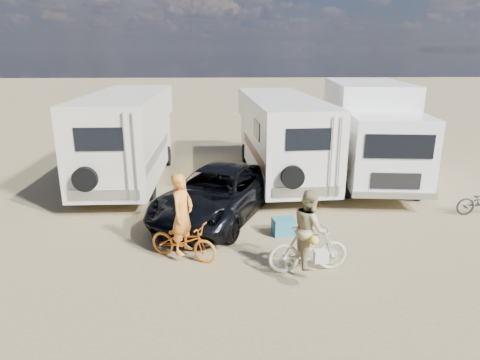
{
  "coord_description": "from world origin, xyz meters",
  "views": [
    {
      "loc": [
        -1.78,
        -8.94,
        4.8
      ],
      "look_at": [
        -1.37,
        2.48,
        1.3
      ],
      "focal_mm": 31.84,
      "sensor_mm": 36.0,
      "label": 1
    }
  ],
  "objects_px": {
    "rv_left": "(128,138)",
    "dark_suv": "(217,193)",
    "bike_man": "(183,241)",
    "rider_woman": "(309,235)",
    "cooler": "(283,226)",
    "bike_woman": "(308,249)",
    "rider_man": "(183,221)",
    "rv_main": "(281,138)",
    "crate": "(312,197)",
    "box_truck": "(370,134)"
  },
  "relations": [
    {
      "from": "dark_suv",
      "to": "bike_man",
      "type": "relative_size",
      "value": 3.06
    },
    {
      "from": "box_truck",
      "to": "rider_man",
      "type": "bearing_deg",
      "value": -130.46
    },
    {
      "from": "dark_suv",
      "to": "box_truck",
      "type": "bearing_deg",
      "value": 55.72
    },
    {
      "from": "bike_woman",
      "to": "rider_man",
      "type": "distance_m",
      "value": 2.97
    },
    {
      "from": "bike_woman",
      "to": "bike_man",
      "type": "bearing_deg",
      "value": 69.92
    },
    {
      "from": "rider_man",
      "to": "cooler",
      "type": "relative_size",
      "value": 3.33
    },
    {
      "from": "rv_left",
      "to": "dark_suv",
      "type": "height_order",
      "value": "rv_left"
    },
    {
      "from": "bike_woman",
      "to": "crate",
      "type": "bearing_deg",
      "value": -18.52
    },
    {
      "from": "rv_main",
      "to": "box_truck",
      "type": "relative_size",
      "value": 1.13
    },
    {
      "from": "rider_man",
      "to": "cooler",
      "type": "xyz_separation_m",
      "value": [
        2.57,
        1.3,
        -0.73
      ]
    },
    {
      "from": "rider_woman",
      "to": "cooler",
      "type": "bearing_deg",
      "value": 1.84
    },
    {
      "from": "box_truck",
      "to": "rider_woman",
      "type": "bearing_deg",
      "value": -111.83
    },
    {
      "from": "rv_left",
      "to": "bike_woman",
      "type": "xyz_separation_m",
      "value": [
        5.43,
        -7.15,
        -1.1
      ]
    },
    {
      "from": "dark_suv",
      "to": "bike_woman",
      "type": "relative_size",
      "value": 2.92
    },
    {
      "from": "bike_man",
      "to": "rider_woman",
      "type": "bearing_deg",
      "value": -79.87
    },
    {
      "from": "rv_main",
      "to": "dark_suv",
      "type": "distance_m",
      "value": 4.86
    },
    {
      "from": "dark_suv",
      "to": "rider_woman",
      "type": "height_order",
      "value": "rider_woman"
    },
    {
      "from": "rv_left",
      "to": "bike_man",
      "type": "distance_m",
      "value": 7.03
    },
    {
      "from": "bike_man",
      "to": "cooler",
      "type": "bearing_deg",
      "value": -38.97
    },
    {
      "from": "rv_left",
      "to": "dark_suv",
      "type": "bearing_deg",
      "value": -48.75
    },
    {
      "from": "rv_left",
      "to": "crate",
      "type": "relative_size",
      "value": 17.61
    },
    {
      "from": "dark_suv",
      "to": "rider_man",
      "type": "distance_m",
      "value": 2.78
    },
    {
      "from": "bike_man",
      "to": "crate",
      "type": "xyz_separation_m",
      "value": [
        3.87,
        3.85,
        -0.28
      ]
    },
    {
      "from": "cooler",
      "to": "bike_man",
      "type": "bearing_deg",
      "value": -163.46
    },
    {
      "from": "rider_woman",
      "to": "box_truck",
      "type": "bearing_deg",
      "value": -33.42
    },
    {
      "from": "crate",
      "to": "bike_man",
      "type": "bearing_deg",
      "value": -135.12
    },
    {
      "from": "rv_left",
      "to": "dark_suv",
      "type": "distance_m",
      "value": 5.12
    },
    {
      "from": "dark_suv",
      "to": "bike_woman",
      "type": "xyz_separation_m",
      "value": [
        2.08,
        -3.38,
        -0.19
      ]
    },
    {
      "from": "rider_man",
      "to": "box_truck",
      "type": "bearing_deg",
      "value": -21.84
    },
    {
      "from": "box_truck",
      "to": "bike_man",
      "type": "xyz_separation_m",
      "value": [
        -6.45,
        -6.2,
        -1.36
      ]
    },
    {
      "from": "rider_man",
      "to": "cooler",
      "type": "distance_m",
      "value": 2.97
    },
    {
      "from": "rider_woman",
      "to": "cooler",
      "type": "relative_size",
      "value": 3.02
    },
    {
      "from": "rider_woman",
      "to": "crate",
      "type": "height_order",
      "value": "rider_woman"
    },
    {
      "from": "bike_woman",
      "to": "crate",
      "type": "height_order",
      "value": "bike_woman"
    },
    {
      "from": "rv_main",
      "to": "bike_woman",
      "type": "bearing_deg",
      "value": -96.38
    },
    {
      "from": "rv_main",
      "to": "rider_woman",
      "type": "bearing_deg",
      "value": -96.38
    },
    {
      "from": "rv_left",
      "to": "crate",
      "type": "bearing_deg",
      "value": -22.24
    },
    {
      "from": "cooler",
      "to": "crate",
      "type": "bearing_deg",
      "value": 52.88
    },
    {
      "from": "bike_man",
      "to": "box_truck",
      "type": "bearing_deg",
      "value": -21.84
    },
    {
      "from": "rv_left",
      "to": "bike_man",
      "type": "height_order",
      "value": "rv_left"
    },
    {
      "from": "rv_main",
      "to": "rider_woman",
      "type": "height_order",
      "value": "rv_main"
    },
    {
      "from": "rv_left",
      "to": "box_truck",
      "type": "height_order",
      "value": "box_truck"
    },
    {
      "from": "cooler",
      "to": "box_truck",
      "type": "bearing_deg",
      "value": 41.47
    },
    {
      "from": "rv_main",
      "to": "crate",
      "type": "bearing_deg",
      "value": -80.68
    },
    {
      "from": "dark_suv",
      "to": "rider_woman",
      "type": "xyz_separation_m",
      "value": [
        2.08,
        -3.38,
        0.14
      ]
    },
    {
      "from": "cooler",
      "to": "dark_suv",
      "type": "bearing_deg",
      "value": 132.64
    },
    {
      "from": "bike_woman",
      "to": "crate",
      "type": "distance_m",
      "value": 4.69
    },
    {
      "from": "bike_man",
      "to": "rv_left",
      "type": "bearing_deg",
      "value": 46.17
    },
    {
      "from": "dark_suv",
      "to": "cooler",
      "type": "xyz_separation_m",
      "value": [
        1.81,
        -1.37,
        -0.5
      ]
    },
    {
      "from": "box_truck",
      "to": "bike_woman",
      "type": "relative_size",
      "value": 3.9
    }
  ]
}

